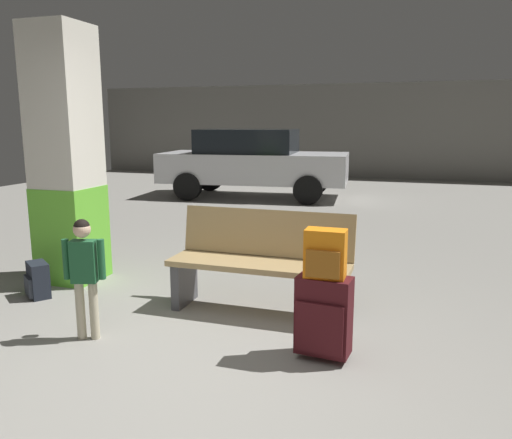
{
  "coord_description": "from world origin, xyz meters",
  "views": [
    {
      "loc": [
        1.45,
        -2.71,
        1.66
      ],
      "look_at": [
        0.15,
        1.3,
        0.85
      ],
      "focal_mm": 35.45,
      "sensor_mm": 36.0,
      "label": 1
    }
  ],
  "objects_px": {
    "structural_pillar": "(66,158)",
    "bench": "(261,262)",
    "suitcase": "(323,316)",
    "child": "(84,266)",
    "parked_car_far": "(253,161)",
    "backpack_bright": "(325,254)",
    "backpack_dark_floor": "(38,280)"
  },
  "relations": [
    {
      "from": "parked_car_far",
      "to": "backpack_bright",
      "type": "bearing_deg",
      "value": -68.09
    },
    {
      "from": "suitcase",
      "to": "bench",
      "type": "bearing_deg",
      "value": 132.19
    },
    {
      "from": "suitcase",
      "to": "parked_car_far",
      "type": "xyz_separation_m",
      "value": [
        -2.98,
        7.41,
        0.48
      ]
    },
    {
      "from": "structural_pillar",
      "to": "backpack_dark_floor",
      "type": "relative_size",
      "value": 7.73
    },
    {
      "from": "bench",
      "to": "backpack_bright",
      "type": "xyz_separation_m",
      "value": [
        0.71,
        -0.78,
        0.33
      ]
    },
    {
      "from": "bench",
      "to": "suitcase",
      "type": "xyz_separation_m",
      "value": [
        0.71,
        -0.78,
        -0.12
      ]
    },
    {
      "from": "backpack_bright",
      "to": "structural_pillar",
      "type": "bearing_deg",
      "value": 160.4
    },
    {
      "from": "backpack_dark_floor",
      "to": "parked_car_far",
      "type": "relative_size",
      "value": 0.08
    },
    {
      "from": "bench",
      "to": "child",
      "type": "bearing_deg",
      "value": -137.53
    },
    {
      "from": "bench",
      "to": "backpack_dark_floor",
      "type": "height_order",
      "value": "bench"
    },
    {
      "from": "backpack_bright",
      "to": "child",
      "type": "height_order",
      "value": "child"
    },
    {
      "from": "structural_pillar",
      "to": "suitcase",
      "type": "height_order",
      "value": "structural_pillar"
    },
    {
      "from": "structural_pillar",
      "to": "backpack_bright",
      "type": "height_order",
      "value": "structural_pillar"
    },
    {
      "from": "child",
      "to": "backpack_dark_floor",
      "type": "relative_size",
      "value": 2.8
    },
    {
      "from": "backpack_bright",
      "to": "backpack_dark_floor",
      "type": "xyz_separation_m",
      "value": [
        -2.86,
        0.44,
        -0.6
      ]
    },
    {
      "from": "suitcase",
      "to": "structural_pillar",
      "type": "bearing_deg",
      "value": 160.41
    },
    {
      "from": "backpack_dark_floor",
      "to": "suitcase",
      "type": "bearing_deg",
      "value": -8.76
    },
    {
      "from": "suitcase",
      "to": "parked_car_far",
      "type": "height_order",
      "value": "parked_car_far"
    },
    {
      "from": "bench",
      "to": "child",
      "type": "height_order",
      "value": "child"
    },
    {
      "from": "bench",
      "to": "suitcase",
      "type": "distance_m",
      "value": 1.06
    },
    {
      "from": "structural_pillar",
      "to": "backpack_dark_floor",
      "type": "bearing_deg",
      "value": -86.28
    },
    {
      "from": "structural_pillar",
      "to": "bench",
      "type": "distance_m",
      "value": 2.37
    },
    {
      "from": "child",
      "to": "parked_car_far",
      "type": "height_order",
      "value": "parked_car_far"
    },
    {
      "from": "structural_pillar",
      "to": "backpack_bright",
      "type": "bearing_deg",
      "value": -19.6
    },
    {
      "from": "bench",
      "to": "backpack_bright",
      "type": "distance_m",
      "value": 1.1
    },
    {
      "from": "suitcase",
      "to": "backpack_bright",
      "type": "height_order",
      "value": "backpack_bright"
    },
    {
      "from": "bench",
      "to": "parked_car_far",
      "type": "relative_size",
      "value": 0.38
    },
    {
      "from": "backpack_bright",
      "to": "parked_car_far",
      "type": "xyz_separation_m",
      "value": [
        -2.98,
        7.41,
        0.03
      ]
    },
    {
      "from": "structural_pillar",
      "to": "suitcase",
      "type": "distance_m",
      "value": 3.23
    },
    {
      "from": "structural_pillar",
      "to": "parked_car_far",
      "type": "distance_m",
      "value": 6.4
    },
    {
      "from": "structural_pillar",
      "to": "bench",
      "type": "bearing_deg",
      "value": -6.57
    },
    {
      "from": "child",
      "to": "bench",
      "type": "bearing_deg",
      "value": 42.47
    }
  ]
}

